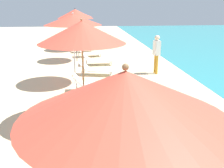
# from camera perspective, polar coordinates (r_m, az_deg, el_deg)

# --- Properties ---
(umbrella_third) EXTENTS (1.92, 1.92, 2.63)m
(umbrella_third) POSITION_cam_1_polar(r_m,az_deg,el_deg) (2.33, 2.76, -2.53)
(umbrella_third) COLOR olive
(umbrella_third) RESTS_ON ground
(umbrella_fourth) EXTENTS (2.20, 2.20, 2.74)m
(umbrella_fourth) POSITION_cam_1_polar(r_m,az_deg,el_deg) (6.78, -6.41, 10.83)
(umbrella_fourth) COLOR olive
(umbrella_fourth) RESTS_ON ground
(lounger_fourth_shoreside) EXTENTS (1.40, 0.87, 0.63)m
(lounger_fourth_shoreside) POSITION_cam_1_polar(r_m,az_deg,el_deg) (8.58, 1.20, -2.06)
(lounger_fourth_shoreside) COLOR white
(lounger_fourth_shoreside) RESTS_ON ground
(lounger_fourth_inland) EXTENTS (1.50, 0.90, 0.59)m
(lounger_fourth_inland) POSITION_cam_1_polar(r_m,az_deg,el_deg) (6.43, -0.38, -8.87)
(lounger_fourth_inland) COLOR white
(lounger_fourth_inland) RESTS_ON ground
(umbrella_fifth) EXTENTS (2.19, 2.19, 2.76)m
(umbrella_fifth) POSITION_cam_1_polar(r_m,az_deg,el_deg) (10.50, -8.30, 13.33)
(umbrella_fifth) COLOR silver
(umbrella_fifth) RESTS_ON ground
(lounger_fifth_shoreside) EXTENTS (1.60, 0.92, 0.60)m
(lounger_fifth_shoreside) POSITION_cam_1_polar(r_m,az_deg,el_deg) (11.96, -3.49, 3.24)
(lounger_fifth_shoreside) COLOR white
(lounger_fifth_shoreside) RESTS_ON ground
(lounger_fifth_inland) EXTENTS (1.45, 0.69, 0.65)m
(lounger_fifth_inland) POSITION_cam_1_polar(r_m,az_deg,el_deg) (9.74, -4.16, 0.18)
(lounger_fifth_inland) COLOR white
(lounger_fifth_inland) RESTS_ON ground
(umbrella_sixth) EXTENTS (1.90, 1.90, 2.83)m
(umbrella_sixth) POSITION_cam_1_polar(r_m,az_deg,el_deg) (14.80, -7.80, 14.51)
(umbrella_sixth) COLOR #4C4C51
(umbrella_sixth) RESTS_ON ground
(lounger_sixth_shoreside) EXTENTS (1.56, 0.88, 0.51)m
(lounger_sixth_shoreside) POSITION_cam_1_polar(r_m,az_deg,el_deg) (16.13, -4.98, 6.63)
(lounger_sixth_shoreside) COLOR white
(lounger_sixth_shoreside) RESTS_ON ground
(lounger_sixth_inland) EXTENTS (1.52, 0.68, 0.54)m
(lounger_sixth_inland) POSITION_cam_1_polar(r_m,az_deg,el_deg) (13.94, -3.08, 5.16)
(lounger_sixth_inland) COLOR white
(lounger_sixth_inland) RESTS_ON ground
(umbrella_farthest) EXTENTS (2.10, 2.10, 2.68)m
(umbrella_farthest) POSITION_cam_1_polar(r_m,az_deg,el_deg) (18.42, -7.68, 14.57)
(umbrella_farthest) COLOR #4C4C51
(umbrella_farthest) RESTS_ON ground
(lounger_farthest_shoreside) EXTENTS (1.51, 0.77, 0.61)m
(lounger_farthest_shoreside) POSITION_cam_1_polar(r_m,az_deg,el_deg) (19.88, -5.99, 8.68)
(lounger_farthest_shoreside) COLOR white
(lounger_farthest_shoreside) RESTS_ON ground
(lounger_farthest_inland) EXTENTS (1.36, 0.83, 0.52)m
(lounger_farthest_inland) POSITION_cam_1_polar(r_m,az_deg,el_deg) (17.69, -5.99, 7.65)
(lounger_farthest_inland) COLOR white
(lounger_farthest_inland) RESTS_ON ground
(person_walking_near) EXTENTS (0.28, 0.39, 1.74)m
(person_walking_near) POSITION_cam_1_polar(r_m,az_deg,el_deg) (12.23, 9.44, 7.04)
(person_walking_near) COLOR orange
(person_walking_near) RESTS_ON ground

